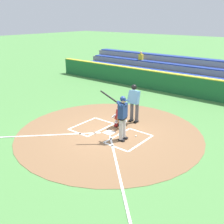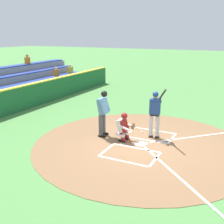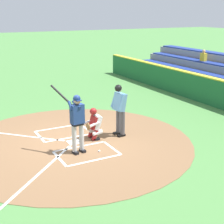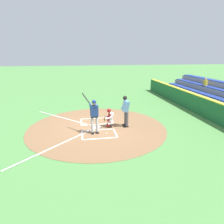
{
  "view_description": "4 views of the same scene",
  "coord_description": "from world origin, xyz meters",
  "px_view_note": "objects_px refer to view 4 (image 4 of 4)",
  "views": [
    {
      "loc": [
        -6.63,
        8.03,
        4.79
      ],
      "look_at": [
        -0.13,
        -0.02,
        0.99
      ],
      "focal_mm": 41.96,
      "sensor_mm": 36.0,
      "label": 1
    },
    {
      "loc": [
        9.2,
        3.39,
        4.03
      ],
      "look_at": [
        0.39,
        -1.02,
        1.22
      ],
      "focal_mm": 44.89,
      "sensor_mm": 36.0,
      "label": 2
    },
    {
      "loc": [
        -10.07,
        3.86,
        4.32
      ],
      "look_at": [
        -0.18,
        -1.35,
        0.94
      ],
      "focal_mm": 54.29,
      "sensor_mm": 36.0,
      "label": 3
    },
    {
      "loc": [
        -10.87,
        0.94,
        4.21
      ],
      "look_at": [
        -0.35,
        -0.83,
        1.01
      ],
      "focal_mm": 31.66,
      "sensor_mm": 36.0,
      "label": 4
    }
  ],
  "objects_px": {
    "catcher": "(109,117)",
    "baseball": "(106,134)",
    "plate_umpire": "(126,109)",
    "batter": "(94,114)"
  },
  "relations": [
    {
      "from": "catcher",
      "to": "plate_umpire",
      "type": "bearing_deg",
      "value": -95.3
    },
    {
      "from": "batter",
      "to": "baseball",
      "type": "height_order",
      "value": "batter"
    },
    {
      "from": "batter",
      "to": "baseball",
      "type": "relative_size",
      "value": 28.76
    },
    {
      "from": "plate_umpire",
      "to": "batter",
      "type": "bearing_deg",
      "value": 110.89
    },
    {
      "from": "catcher",
      "to": "batter",
      "type": "bearing_deg",
      "value": 130.65
    },
    {
      "from": "catcher",
      "to": "plate_umpire",
      "type": "height_order",
      "value": "plate_umpire"
    },
    {
      "from": "plate_umpire",
      "to": "catcher",
      "type": "bearing_deg",
      "value": 84.7
    },
    {
      "from": "catcher",
      "to": "baseball",
      "type": "bearing_deg",
      "value": 162.81
    },
    {
      "from": "plate_umpire",
      "to": "baseball",
      "type": "xyz_separation_m",
      "value": [
        -1.01,
        1.29,
        -1.04
      ]
    },
    {
      "from": "catcher",
      "to": "plate_umpire",
      "type": "relative_size",
      "value": 0.61
    }
  ]
}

